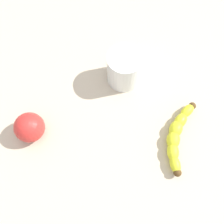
# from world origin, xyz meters

# --- Properties ---
(wooden_tabletop) EXTENTS (1.20, 1.20, 0.03)m
(wooden_tabletop) POSITION_xyz_m (0.00, 0.00, 0.01)
(wooden_tabletop) COLOR #C7B498
(wooden_tabletop) RESTS_ON ground
(banana) EXTENTS (0.20, 0.07, 0.03)m
(banana) POSITION_xyz_m (0.04, 0.15, 0.05)
(banana) COLOR yellow
(banana) RESTS_ON wooden_tabletop
(smoothie_glass) EXTENTS (0.09, 0.09, 0.10)m
(smoothie_glass) POSITION_xyz_m (-0.10, -0.02, 0.08)
(smoothie_glass) COLOR silver
(smoothie_glass) RESTS_ON wooden_tabletop
(apple_fruit) EXTENTS (0.08, 0.08, 0.08)m
(apple_fruit) POSITION_xyz_m (0.11, -0.22, 0.07)
(apple_fruit) COLOR red
(apple_fruit) RESTS_ON wooden_tabletop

